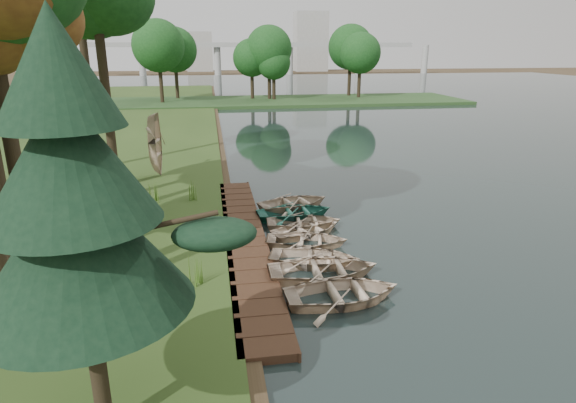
{
  "coord_description": "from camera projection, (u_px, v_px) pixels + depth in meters",
  "views": [
    {
      "loc": [
        -2.76,
        -18.03,
        7.58
      ],
      "look_at": [
        0.3,
        0.95,
        1.37
      ],
      "focal_mm": 30.0,
      "sensor_mm": 36.0,
      "label": 1
    }
  ],
  "objects": [
    {
      "name": "rowboat_4",
      "position": [
        307.0,
        228.0,
        20.05
      ],
      "size": [
        3.64,
        3.1,
        0.64
      ],
      "primitive_type": "imported",
      "rotation": [
        0.0,
        0.0,
        1.91
      ],
      "color": "#C7AD90",
      "rests_on": "water"
    },
    {
      "name": "far_trees",
      "position": [
        262.0,
        55.0,
        65.39
      ],
      "size": [
        45.6,
        5.6,
        8.8
      ],
      "color": "black",
      "rests_on": "peninsula"
    },
    {
      "name": "ground",
      "position": [
        284.0,
        241.0,
        19.69
      ],
      "size": [
        300.0,
        300.0,
        0.0
      ],
      "primitive_type": "plane",
      "color": "#3D2F1D"
    },
    {
      "name": "bridge",
      "position": [
        262.0,
        48.0,
        132.11
      ],
      "size": [
        95.9,
        4.0,
        8.6
      ],
      "color": "#A5A5A0",
      "rests_on": "ground"
    },
    {
      "name": "stored_rowboat",
      "position": [
        159.0,
        170.0,
        28.25
      ],
      "size": [
        3.92,
        2.99,
        0.76
      ],
      "primitive_type": "imported",
      "rotation": [
        3.14,
        0.0,
        1.46
      ],
      "color": "#C7AD90",
      "rests_on": "bank"
    },
    {
      "name": "rowboat_5",
      "position": [
        304.0,
        220.0,
        20.86
      ],
      "size": [
        3.39,
        2.53,
        0.67
      ],
      "primitive_type": "imported",
      "rotation": [
        0.0,
        0.0,
        1.5
      ],
      "color": "#C7AD90",
      "rests_on": "water"
    },
    {
      "name": "building_b",
      "position": [
        200.0,
        52.0,
        153.3
      ],
      "size": [
        8.0,
        8.0,
        12.0
      ],
      "primitive_type": "cube",
      "color": "#A5A5A0",
      "rests_on": "ground"
    },
    {
      "name": "rowboat_3",
      "position": [
        307.0,
        239.0,
        18.89
      ],
      "size": [
        3.61,
        2.91,
        0.66
      ],
      "primitive_type": "imported",
      "rotation": [
        0.0,
        0.0,
        1.36
      ],
      "color": "#C7AD90",
      "rests_on": "water"
    },
    {
      "name": "rowboat_6",
      "position": [
        294.0,
        210.0,
        22.06
      ],
      "size": [
        3.69,
        2.8,
        0.72
      ],
      "primitive_type": "imported",
      "rotation": [
        0.0,
        0.0,
        1.67
      ],
      "color": "#2C7C67",
      "rests_on": "water"
    },
    {
      "name": "rowboat_0",
      "position": [
        343.0,
        291.0,
        14.78
      ],
      "size": [
        3.79,
        2.81,
        0.75
      ],
      "primitive_type": "imported",
      "rotation": [
        0.0,
        0.0,
        1.63
      ],
      "color": "#C7AD90",
      "rests_on": "water"
    },
    {
      "name": "rowboat_7",
      "position": [
        294.0,
        201.0,
        23.37
      ],
      "size": [
        4.09,
        3.4,
        0.73
      ],
      "primitive_type": "imported",
      "rotation": [
        0.0,
        0.0,
        1.85
      ],
      "color": "#C7AD90",
      "rests_on": "water"
    },
    {
      "name": "rowboat_2",
      "position": [
        314.0,
        256.0,
        17.29
      ],
      "size": [
        3.82,
        3.21,
        0.68
      ],
      "primitive_type": "imported",
      "rotation": [
        0.0,
        0.0,
        1.26
      ],
      "color": "#C7AD90",
      "rests_on": "water"
    },
    {
      "name": "boardwalk",
      "position": [
        245.0,
        240.0,
        19.4
      ],
      "size": [
        1.6,
        16.0,
        0.3
      ],
      "primitive_type": "cube",
      "color": "#382315",
      "rests_on": "ground"
    },
    {
      "name": "peninsula",
      "position": [
        286.0,
        101.0,
        67.81
      ],
      "size": [
        50.0,
        14.0,
        0.45
      ],
      "primitive_type": "cube",
      "color": "#27441E",
      "rests_on": "ground"
    },
    {
      "name": "rowboat_1",
      "position": [
        324.0,
        268.0,
        16.29
      ],
      "size": [
        3.79,
        2.72,
        0.78
      ],
      "primitive_type": "imported",
      "rotation": [
        0.0,
        0.0,
        1.57
      ],
      "color": "#C7AD90",
      "rests_on": "water"
    },
    {
      "name": "reeds_2",
      "position": [
        154.0,
        192.0,
        23.54
      ],
      "size": [
        0.6,
        0.6,
        0.97
      ],
      "primitive_type": "cone",
      "color": "#3F661E",
      "rests_on": "bank"
    },
    {
      "name": "reeds_1",
      "position": [
        220.0,
        227.0,
        18.86
      ],
      "size": [
        0.6,
        0.6,
        1.06
      ],
      "primitive_type": "cone",
      "color": "#3F661E",
      "rests_on": "bank"
    },
    {
      "name": "reeds_3",
      "position": [
        193.0,
        190.0,
        23.83
      ],
      "size": [
        0.6,
        0.6,
        1.0
      ],
      "primitive_type": "cone",
      "color": "#3F661E",
      "rests_on": "bank"
    },
    {
      "name": "building_a",
      "position": [
        310.0,
        42.0,
        152.99
      ],
      "size": [
        10.0,
        8.0,
        18.0
      ],
      "primitive_type": "cube",
      "color": "#A5A5A0",
      "rests_on": "ground"
    },
    {
      "name": "pine_tree",
      "position": [
        73.0,
        197.0,
        8.04
      ],
      "size": [
        3.8,
        3.8,
        7.94
      ],
      "color": "black",
      "rests_on": "bank"
    },
    {
      "name": "reeds_0",
      "position": [
        196.0,
        271.0,
        15.28
      ],
      "size": [
        0.6,
        0.6,
        0.98
      ],
      "primitive_type": "cone",
      "color": "#3F661E",
      "rests_on": "bank"
    }
  ]
}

